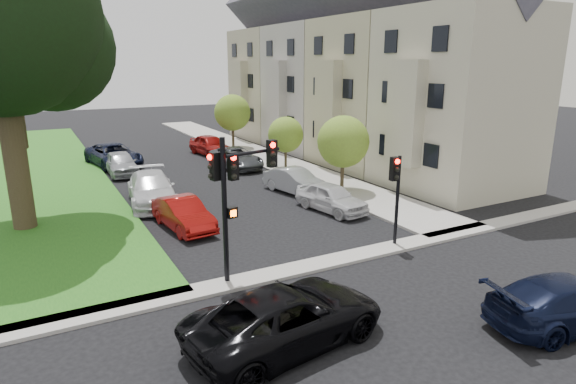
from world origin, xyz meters
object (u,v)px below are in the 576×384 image
car_parked_5 (183,214)px  small_tree_c (232,113)px  small_tree_b (286,135)px  car_parked_7 (121,163)px  small_tree_a (343,142)px  car_cross_far (571,302)px  car_parked_6 (152,189)px  car_parked_8 (114,155)px  traffic_signal_main (235,184)px  car_parked_1 (295,181)px  car_parked_3 (211,145)px  car_parked_2 (236,158)px  car_cross_near (287,317)px  car_parked_0 (331,197)px  traffic_signal_secondary (396,184)px

car_parked_5 → small_tree_c: bearing=55.4°
small_tree_b → car_parked_7: small_tree_b is taller
small_tree_a → car_cross_far: bearing=-99.9°
car_parked_6 → car_parked_8: (-0.16, 10.80, -0.01)m
small_tree_c → traffic_signal_main: size_ratio=0.93×
small_tree_a → car_parked_7: (-10.19, 10.49, -2.12)m
small_tree_b → car_parked_1: small_tree_b is taller
small_tree_b → car_parked_6: small_tree_b is taller
car_parked_3 → car_parked_1: bearing=-96.2°
small_tree_b → car_parked_7: (-10.19, 3.73, -1.65)m
car_parked_2 → car_parked_3: (0.05, 5.41, 0.10)m
car_cross_far → car_parked_2: size_ratio=0.97×
small_tree_b → car_cross_near: (-9.91, -18.66, -1.64)m
car_parked_6 → traffic_signal_main: bearing=-80.2°
small_tree_b → car_parked_7: bearing=159.9°
car_cross_far → car_parked_3: bearing=12.3°
car_parked_5 → car_parked_6: size_ratio=0.76×
car_parked_1 → car_parked_3: 13.16m
small_tree_c → car_parked_8: 10.76m
car_parked_7 → traffic_signal_main: bearing=-88.0°
small_tree_b → car_parked_7: size_ratio=0.81×
small_tree_c → traffic_signal_main: bearing=-111.8°
car_parked_2 → car_parked_3: size_ratio=1.08×
small_tree_c → car_parked_5: 20.66m
traffic_signal_main → car_parked_0: (7.09, 5.10, -2.68)m
traffic_signal_main → car_parked_2: size_ratio=0.96×
traffic_signal_main → car_cross_near: traffic_signal_main is taller
small_tree_a → car_parked_1: 3.43m
traffic_signal_main → car_parked_3: bearing=72.7°
small_tree_c → car_cross_far: (-2.59, -31.11, -2.31)m
car_parked_8 → car_parked_7: bearing=-101.4°
car_parked_3 → car_parked_5: (-6.95, -16.08, -0.12)m
car_parked_7 → small_tree_b: bearing=-19.9°
car_cross_far → car_parked_6: (-7.41, 17.56, 0.09)m
car_parked_1 → car_parked_3: bearing=79.7°
small_tree_b → car_cross_far: bearing=-96.8°
car_parked_0 → car_parked_2: (-0.27, 11.57, 0.01)m
car_cross_far → car_parked_7: 26.47m
car_cross_near → small_tree_a: bearing=-48.6°
car_cross_near → car_parked_5: 10.06m
traffic_signal_main → car_parked_1: traffic_signal_main is taller
small_tree_b → car_parked_5: bearing=-138.4°
small_tree_b → car_parked_8: (-10.15, 6.74, -1.61)m
traffic_signal_main → traffic_signal_secondary: traffic_signal_main is taller
car_parked_0 → car_cross_near: bearing=-138.4°
car_parked_1 → car_parked_7: 12.20m
traffic_signal_main → car_parked_8: traffic_signal_main is taller
car_parked_8 → car_parked_5: bearing=-99.0°
traffic_signal_secondary → car_parked_5: (-6.69, 6.04, -1.87)m
car_parked_2 → small_tree_b: bearing=-39.0°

